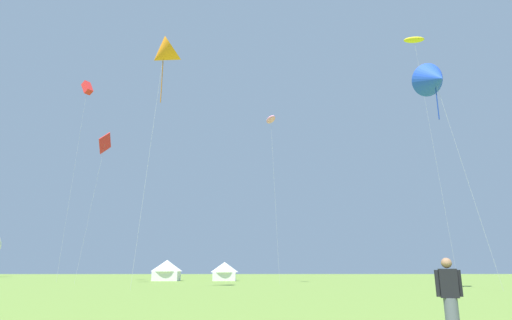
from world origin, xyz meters
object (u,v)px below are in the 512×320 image
at_px(kite_pink_parafoil, 271,120).
at_px(festival_tent_left, 167,269).
at_px(kite_orange_delta, 163,54).
at_px(kite_red_box, 87,88).
at_px(kite_blue_delta, 435,79).
at_px(person_spectator, 450,301).
at_px(festival_tent_right, 225,270).
at_px(kite_yellow_parafoil, 414,40).
at_px(kite_red_diamond, 105,144).

height_order(kite_pink_parafoil, festival_tent_left, kite_pink_parafoil).
distance_m(kite_orange_delta, festival_tent_left, 35.60).
height_order(kite_red_box, kite_blue_delta, kite_red_box).
bearing_deg(kite_pink_parafoil, festival_tent_left, 137.26).
bearing_deg(person_spectator, kite_red_box, 118.82).
xyz_separation_m(kite_orange_delta, festival_tent_left, (-3.78, 29.36, -19.78)).
bearing_deg(kite_red_box, kite_blue_delta, -33.68).
relative_size(festival_tent_left, festival_tent_right, 1.11).
xyz_separation_m(kite_blue_delta, person_spectator, (-12.49, -25.16, -17.14)).
height_order(kite_orange_delta, person_spectator, kite_orange_delta).
height_order(kite_red_box, kite_yellow_parafoil, kite_red_box).
height_order(kite_red_diamond, person_spectator, kite_red_diamond).
height_order(kite_pink_parafoil, kite_blue_delta, kite_pink_parafoil).
bearing_deg(kite_red_diamond, festival_tent_right, 41.38).
height_order(kite_red_box, kite_pink_parafoil, kite_red_box).
xyz_separation_m(person_spectator, festival_tent_right, (-7.34, 57.06, 0.67)).
relative_size(kite_red_diamond, kite_yellow_parafoil, 0.64).
distance_m(festival_tent_left, festival_tent_right, 8.67).
xyz_separation_m(kite_pink_parafoil, kite_blue_delta, (13.52, -18.06, -2.60)).
xyz_separation_m(kite_red_diamond, kite_yellow_parafoil, (38.98, -6.16, 11.85)).
bearing_deg(person_spectator, kite_yellow_parafoil, 66.25).
bearing_deg(festival_tent_right, person_spectator, -82.67).
height_order(festival_tent_left, festival_tent_right, festival_tent_left).
distance_m(kite_pink_parafoil, kite_yellow_parafoil, 20.34).
relative_size(kite_pink_parafoil, festival_tent_right, 5.00).
relative_size(kite_red_diamond, festival_tent_right, 4.49).
bearing_deg(person_spectator, festival_tent_left, 105.67).
xyz_separation_m(kite_red_box, person_spectator, (29.09, -52.87, -28.23)).
relative_size(kite_blue_delta, person_spectator, 11.49).
bearing_deg(kite_blue_delta, kite_yellow_parafoil, 71.96).
bearing_deg(person_spectator, kite_blue_delta, 63.60).
bearing_deg(kite_blue_delta, person_spectator, -116.40).
relative_size(kite_yellow_parafoil, festival_tent_left, 6.36).
relative_size(kite_pink_parafoil, kite_yellow_parafoil, 0.71).
bearing_deg(festival_tent_right, kite_orange_delta, -99.44).
bearing_deg(kite_pink_parafoil, kite_orange_delta, -125.80).
relative_size(kite_blue_delta, festival_tent_right, 4.73).
relative_size(kite_pink_parafoil, festival_tent_left, 4.51).
xyz_separation_m(person_spectator, festival_tent_left, (-16.01, 57.06, 0.83)).
bearing_deg(festival_tent_right, kite_pink_parafoil, -65.49).
distance_m(kite_red_box, festival_tent_left, 30.65).
height_order(kite_blue_delta, festival_tent_right, kite_blue_delta).
bearing_deg(festival_tent_left, kite_pink_parafoil, -42.74).
relative_size(kite_red_box, kite_blue_delta, 1.52).
relative_size(kite_red_box, kite_orange_delta, 1.31).
bearing_deg(kite_pink_parafoil, kite_blue_delta, -53.18).
relative_size(kite_red_box, kite_pink_parafoil, 1.44).
distance_m(kite_blue_delta, person_spectator, 32.91).
distance_m(kite_red_box, festival_tent_right, 35.36).
height_order(kite_orange_delta, kite_yellow_parafoil, kite_yellow_parafoil).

